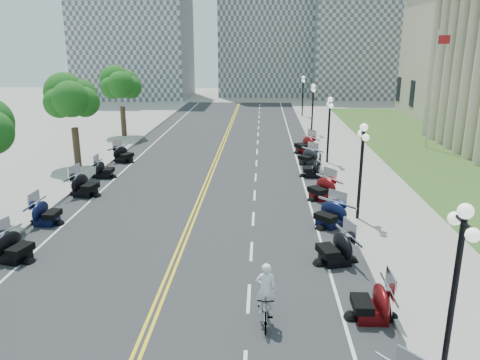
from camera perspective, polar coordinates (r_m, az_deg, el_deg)
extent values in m
plane|color=gray|center=(21.26, -7.35, -8.45)|extent=(160.00, 160.00, 0.00)
cube|color=#333335|center=(30.52, -4.16, -0.62)|extent=(16.00, 90.00, 0.01)
cube|color=yellow|center=(30.54, -4.38, -0.60)|extent=(0.12, 90.00, 0.00)
cube|color=yellow|center=(30.51, -3.94, -0.61)|extent=(0.12, 90.00, 0.00)
cube|color=white|center=(30.44, 7.89, -0.76)|extent=(0.12, 90.00, 0.00)
cube|color=white|center=(31.92, -15.64, -0.42)|extent=(0.12, 90.00, 0.00)
cube|color=white|center=(17.40, 1.07, -14.20)|extent=(0.12, 2.00, 0.00)
cube|color=white|center=(20.95, 1.40, -8.66)|extent=(0.12, 2.00, 0.00)
cube|color=white|center=(24.63, 1.63, -4.74)|extent=(0.12, 2.00, 0.00)
cube|color=white|center=(28.40, 1.79, -1.86)|extent=(0.12, 2.00, 0.00)
cube|color=white|center=(32.23, 1.92, 0.35)|extent=(0.12, 2.00, 0.00)
cube|color=white|center=(36.09, 2.02, 2.08)|extent=(0.12, 2.00, 0.00)
cube|color=white|center=(39.98, 2.10, 3.48)|extent=(0.12, 2.00, 0.00)
cube|color=white|center=(43.90, 2.16, 4.63)|extent=(0.12, 2.00, 0.00)
cube|color=white|center=(47.82, 2.22, 5.59)|extent=(0.12, 2.00, 0.00)
cube|color=white|center=(51.76, 2.26, 6.40)|extent=(0.12, 2.00, 0.00)
cube|color=white|center=(55.70, 2.30, 7.10)|extent=(0.12, 2.00, 0.00)
cube|color=white|center=(59.66, 2.34, 7.71)|extent=(0.12, 2.00, 0.00)
cube|color=white|center=(63.61, 2.37, 8.24)|extent=(0.12, 2.00, 0.00)
cube|color=white|center=(67.58, 2.40, 8.71)|extent=(0.12, 2.00, 0.00)
cube|color=white|center=(71.55, 2.42, 9.13)|extent=(0.12, 2.00, 0.00)
cube|color=#9E9991|center=(31.07, 15.45, -0.74)|extent=(5.00, 90.00, 0.15)
cube|color=#9E9991|center=(33.41, -22.34, -0.21)|extent=(5.00, 90.00, 0.15)
cube|color=#356023|center=(40.49, 22.76, 2.43)|extent=(9.00, 60.00, 0.10)
cube|color=gray|center=(83.94, -12.87, 18.69)|extent=(18.00, 14.00, 26.00)
cube|color=gray|center=(87.22, 3.19, 20.25)|extent=(16.00, 12.00, 30.00)
cube|color=gray|center=(86.02, 15.80, 17.09)|extent=(20.00, 14.00, 22.00)
imported|color=#A51414|center=(15.80, 3.11, -15.30)|extent=(0.55, 1.90, 1.14)
imported|color=silver|center=(15.08, 3.20, -10.52)|extent=(0.66, 0.43, 1.81)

